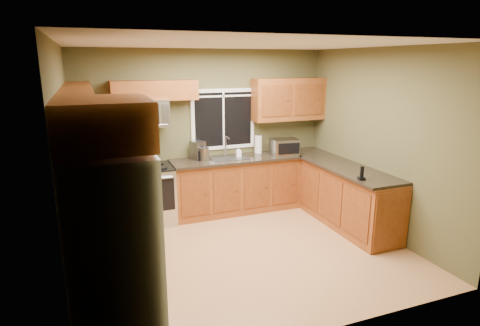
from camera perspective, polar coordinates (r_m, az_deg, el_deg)
floor at (r=5.56m, az=0.84°, el=-12.46°), size 4.20×4.20×0.00m
ceiling at (r=4.97m, az=0.95°, el=16.58°), size 4.20×4.20×0.00m
back_wall at (r=6.77m, az=-4.83°, el=4.43°), size 4.20×0.00×4.20m
front_wall at (r=3.55m, az=11.84°, el=-4.91°), size 4.20×0.00×4.20m
left_wall at (r=4.75m, az=-23.32°, el=-0.93°), size 0.00×3.60×3.60m
right_wall at (r=6.18m, az=19.29°, el=2.74°), size 0.00×3.60×3.60m
window at (r=6.81m, az=-2.39°, el=6.25°), size 1.12×0.03×1.02m
base_cabinets_left at (r=5.48m, az=-19.09°, el=-8.54°), size 0.60×2.65×0.90m
countertop_left at (r=5.32m, az=-19.23°, el=-3.84°), size 0.65×2.65×0.04m
base_cabinets_back at (r=6.83m, az=-0.61°, el=-3.21°), size 2.17×0.60×0.90m
countertop_back at (r=6.68m, az=-0.55°, el=0.58°), size 2.17×0.65×0.04m
base_cabinets_peninsula at (r=6.64m, az=13.66°, el=-4.14°), size 0.60×2.52×0.90m
countertop_peninsula at (r=6.50m, az=13.68°, el=-0.22°), size 0.65×2.50×0.04m
upper_cabinets_left at (r=5.12m, az=-21.88°, el=6.07°), size 0.33×2.65×0.72m
upper_cabinets_back_left at (r=6.33m, az=-12.05°, el=10.07°), size 1.30×0.33×0.30m
upper_cabinets_back_right at (r=7.09m, az=6.92°, el=8.98°), size 1.30×0.33×0.72m
upper_cabinet_over_fridge at (r=3.34m, az=-18.90°, el=5.43°), size 0.72×0.90×0.38m
refrigerator at (r=3.67m, az=-17.45°, el=-12.25°), size 0.74×0.90×1.80m
range at (r=6.45m, az=-12.83°, el=-4.45°), size 0.76×0.69×0.94m
microwave at (r=6.31m, az=-13.65°, el=6.85°), size 0.76×0.41×0.42m
sink at (r=6.65m, az=-1.53°, el=0.80°), size 0.60×0.42×0.36m
toaster_oven at (r=6.91m, az=6.35°, el=2.30°), size 0.48×0.39×0.28m
coffee_maker at (r=6.58m, az=-6.00°, el=1.72°), size 0.24×0.28×0.30m
kettle at (r=6.48m, az=-5.07°, el=1.36°), size 0.18×0.18×0.26m
paper_towel_roll at (r=7.01m, az=2.61°, el=2.66°), size 0.13×0.13×0.34m
soap_bottle_a at (r=6.70m, az=-5.40°, el=1.91°), size 0.14×0.14×0.27m
soap_bottle_b at (r=6.73m, az=-0.20°, el=1.60°), size 0.08×0.09×0.17m
soap_bottle_c at (r=6.64m, az=-5.17°, el=1.39°), size 0.14×0.14×0.17m
cordless_phone at (r=5.66m, az=16.92°, el=-1.75°), size 0.10×0.10×0.19m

